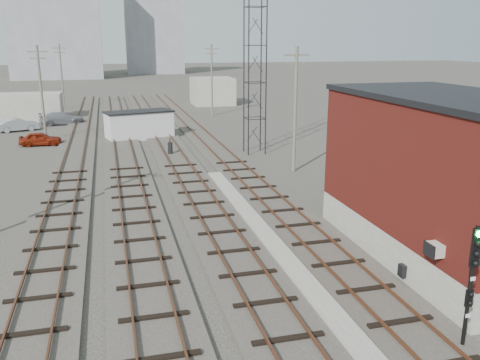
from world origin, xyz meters
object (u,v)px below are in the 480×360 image
object	(u,v)px
signal_mast	(472,279)
car_grey	(62,118)
site_trailer	(139,125)
car_red	(40,139)
switch_stand	(170,148)
car_silver	(18,125)

from	to	relation	value
signal_mast	car_grey	bearing A→B (deg)	107.21
signal_mast	site_trailer	bearing A→B (deg)	100.72
car_red	car_grey	distance (m)	12.39
switch_stand	car_grey	bearing A→B (deg)	141.04
signal_mast	car_red	distance (m)	41.11
car_red	signal_mast	bearing A→B (deg)	-155.25
site_trailer	car_grey	size ratio (longest dim) A/B	1.41
signal_mast	car_red	bearing A→B (deg)	113.65
site_trailer	car_red	distance (m)	9.23
signal_mast	car_silver	xyz separation A→B (m)	(-19.67, 46.43, -1.75)
car_silver	car_grey	bearing A→B (deg)	-68.88
signal_mast	switch_stand	size ratio (longest dim) A/B	2.98
car_red	car_silver	xyz separation A→B (m)	(-3.20, 8.81, 0.05)
site_trailer	car_grey	distance (m)	13.81
signal_mast	car_silver	world-z (taller)	signal_mast
signal_mast	switch_stand	world-z (taller)	signal_mast
signal_mast	car_red	xyz separation A→B (m)	(-16.47, 37.62, -1.80)
car_red	car_silver	size ratio (longest dim) A/B	0.89
signal_mast	car_grey	size ratio (longest dim) A/B	0.83
switch_stand	car_silver	size ratio (longest dim) A/B	0.33
signal_mast	switch_stand	distance (m)	30.70
site_trailer	car_grey	xyz separation A→B (m)	(-8.13, 11.15, -0.67)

